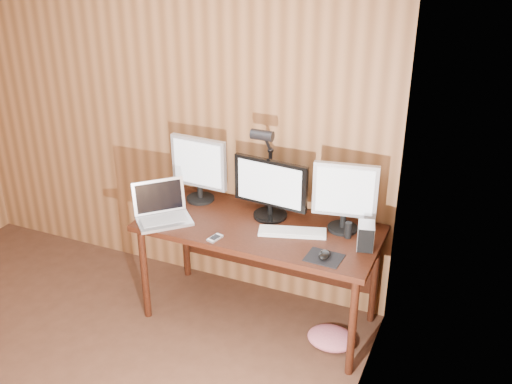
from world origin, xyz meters
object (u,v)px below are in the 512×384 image
Objects in this scene: mouse at (324,255)px; hard_drive at (366,236)px; laptop at (162,210)px; desk at (263,237)px; speaker at (348,230)px; desk_lamp at (266,156)px; keyboard at (292,232)px; phone at (215,238)px; monitor_left at (199,167)px; monitor_right at (345,195)px; monitor_center at (270,188)px.

mouse is 0.30m from hard_drive.
desk is at bearing -23.73° from laptop.
laptop is 4.09× the size of speaker.
laptop is at bearing -165.58° from desk_lamp.
hard_drive is at bearing 60.51° from mouse.
desk is at bearing 144.22° from keyboard.
hard_drive reaches higher than phone.
keyboard reaches higher than phone.
monitor_left is 4.10× the size of phone.
keyboard is at bearing -157.89° from monitor_right.
speaker is at bearing 38.00° from phone.
desk_lamp reaches higher than monitor_center.
speaker is at bearing -65.76° from monitor_right.
monitor_right is at bearing 124.24° from speaker.
mouse is at bearing 18.00° from phone.
monitor_center is 1.14× the size of monitor_right.
mouse is 0.68× the size of hard_drive.
monitor_right is 0.87m from phone.
monitor_left is (-0.56, 0.04, 0.04)m from monitor_center.
speaker is (1.22, 0.25, -0.01)m from laptop.
phone is 1.07× the size of speaker.
monitor_right is 4.02× the size of phone.
laptop reaches higher than mouse.
laptop is 0.97× the size of keyboard.
laptop reaches higher than speaker.
mouse is at bearing -100.60° from monitor_right.
monitor_left is at bearing 167.91° from desk.
desk_lamp reaches higher than hard_drive.
mouse is at bearing -46.52° from laptop.
speaker is (0.56, -0.07, -0.16)m from monitor_center.
laptop is 0.68× the size of desk_lamp.
mouse reaches higher than keyboard.
monitor_center is 1.12× the size of monitor_left.
desk_lamp is (0.14, 0.50, 0.40)m from phone.
laptop is at bearing -103.37° from monitor_left.
hard_drive is 1.43× the size of phone.
mouse is 0.71m from phone.
desk_lamp reaches higher than monitor_right.
hard_drive is 0.85m from desk_lamp.
monitor_left is 4.23× the size of mouse.
monitor_left is at bearing 171.00° from mouse.
monitor_center is 4.90× the size of speaker.
keyboard is 2.75× the size of hard_drive.
desk is 0.61m from speaker.
monitor_left is at bearing -178.92° from monitor_center.
monitor_right is 0.22m from speaker.
laptop is 1.36m from hard_drive.
desk is 3.44× the size of monitor_right.
monitor_left reaches higher than mouse.
hard_drive is at bearing -35.36° from desk_lamp.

